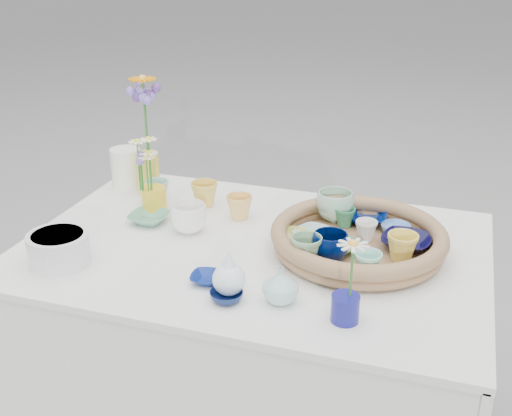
% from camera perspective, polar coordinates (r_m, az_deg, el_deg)
% --- Properties ---
extents(wicker_tray, '(0.47, 0.47, 0.08)m').
position_cam_1_polar(wicker_tray, '(1.75, 9.08, -2.77)').
color(wicker_tray, brown).
rests_on(wicker_tray, display_table).
extents(tray_ceramic_0, '(0.12, 0.12, 0.03)m').
position_cam_1_polar(tray_ceramic_0, '(1.89, 9.76, -0.86)').
color(tray_ceramic_0, '#001555').
rests_on(tray_ceramic_0, wicker_tray).
extents(tray_ceramic_1, '(0.15, 0.15, 0.03)m').
position_cam_1_polar(tray_ceramic_1, '(1.77, 13.24, -2.98)').
color(tray_ceramic_1, black).
rests_on(tray_ceramic_1, wicker_tray).
extents(tray_ceramic_2, '(0.10, 0.10, 0.07)m').
position_cam_1_polar(tray_ceramic_2, '(1.69, 12.86, -3.45)').
color(tray_ceramic_2, '#E6CB4F').
rests_on(tray_ceramic_2, wicker_tray).
extents(tray_ceramic_3, '(0.13, 0.13, 0.02)m').
position_cam_1_polar(tray_ceramic_3, '(1.72, 7.57, -3.38)').
color(tray_ceramic_3, '#4B8459').
rests_on(tray_ceramic_3, wicker_tray).
extents(tray_ceramic_4, '(0.10, 0.10, 0.08)m').
position_cam_1_polar(tray_ceramic_4, '(1.64, 4.49, -3.76)').
color(tray_ceramic_4, '#76A376').
rests_on(tray_ceramic_4, wicker_tray).
extents(tray_ceramic_5, '(0.14, 0.14, 0.03)m').
position_cam_1_polar(tray_ceramic_5, '(1.77, 5.21, -2.41)').
color(tray_ceramic_5, '#95C1BC').
rests_on(tray_ceramic_5, wicker_tray).
extents(tray_ceramic_6, '(0.13, 0.13, 0.09)m').
position_cam_1_polar(tray_ceramic_6, '(1.89, 7.03, 0.20)').
color(tray_ceramic_6, '#9CCCAF').
rests_on(tray_ceramic_6, wicker_tray).
extents(tray_ceramic_7, '(0.08, 0.08, 0.06)m').
position_cam_1_polar(tray_ceramic_7, '(1.78, 9.76, -1.99)').
color(tray_ceramic_7, silver).
rests_on(tray_ceramic_7, wicker_tray).
extents(tray_ceramic_8, '(0.11, 0.11, 0.03)m').
position_cam_1_polar(tray_ceramic_8, '(1.84, 12.31, -1.83)').
color(tray_ceramic_8, '#73A4E7').
rests_on(tray_ceramic_8, wicker_tray).
extents(tray_ceramic_9, '(0.12, 0.12, 0.08)m').
position_cam_1_polar(tray_ceramic_9, '(1.66, 6.60, -3.44)').
color(tray_ceramic_9, '#000D3C').
rests_on(tray_ceramic_9, wicker_tray).
extents(tray_ceramic_10, '(0.13, 0.13, 0.03)m').
position_cam_1_polar(tray_ceramic_10, '(1.74, 3.39, -2.76)').
color(tray_ceramic_10, '#F8F378').
rests_on(tray_ceramic_10, wicker_tray).
extents(tray_ceramic_11, '(0.09, 0.09, 0.06)m').
position_cam_1_polar(tray_ceramic_11, '(1.60, 9.89, -4.98)').
color(tray_ceramic_11, '#94DDC6').
rests_on(tray_ceramic_11, wicker_tray).
extents(tray_ceramic_12, '(0.08, 0.08, 0.06)m').
position_cam_1_polar(tray_ceramic_12, '(1.85, 7.88, -0.83)').
color(tray_ceramic_12, '#2D724A').
rests_on(tray_ceramic_12, wicker_tray).
extents(loose_ceramic_0, '(0.11, 0.11, 0.08)m').
position_cam_1_polar(loose_ceramic_0, '(2.02, -4.61, 1.25)').
color(loose_ceramic_0, gold).
rests_on(loose_ceramic_0, display_table).
extents(loose_ceramic_1, '(0.10, 0.10, 0.07)m').
position_cam_1_polar(loose_ceramic_1, '(1.93, -1.49, 0.10)').
color(loose_ceramic_1, '#F1BA5C').
rests_on(loose_ceramic_1, display_table).
extents(loose_ceramic_2, '(0.12, 0.12, 0.03)m').
position_cam_1_polar(loose_ceramic_2, '(1.93, -9.49, -0.89)').
color(loose_ceramic_2, '#5C9B7C').
rests_on(loose_ceramic_2, display_table).
extents(loose_ceramic_3, '(0.12, 0.12, 0.08)m').
position_cam_1_polar(loose_ceramic_3, '(1.85, -6.01, -0.89)').
color(loose_ceramic_3, white).
rests_on(loose_ceramic_3, display_table).
extents(loose_ceramic_4, '(0.09, 0.09, 0.02)m').
position_cam_1_polar(loose_ceramic_4, '(1.60, -4.35, -6.25)').
color(loose_ceramic_4, navy).
rests_on(loose_ceramic_4, display_table).
extents(loose_ceramic_5, '(0.09, 0.09, 0.07)m').
position_cam_1_polar(loose_ceramic_5, '(2.07, -8.78, 1.51)').
color(loose_ceramic_5, '#96C8B2').
rests_on(loose_ceramic_5, display_table).
extents(loose_ceramic_6, '(0.10, 0.10, 0.02)m').
position_cam_1_polar(loose_ceramic_6, '(1.52, -2.64, -7.83)').
color(loose_ceramic_6, '#0F1E4A').
rests_on(loose_ceramic_6, display_table).
extents(fluted_bowl, '(0.17, 0.17, 0.08)m').
position_cam_1_polar(fluted_bowl, '(1.75, -17.11, -3.47)').
color(fluted_bowl, silver).
rests_on(fluted_bowl, display_table).
extents(bud_vase_paleblue, '(0.09, 0.09, 0.12)m').
position_cam_1_polar(bud_vase_paleblue, '(1.52, -2.43, -5.65)').
color(bud_vase_paleblue, white).
rests_on(bud_vase_paleblue, display_table).
extents(bud_vase_seafoam, '(0.10, 0.10, 0.09)m').
position_cam_1_polar(bud_vase_seafoam, '(1.50, 2.19, -6.84)').
color(bud_vase_seafoam, '#A5D0CC').
rests_on(bud_vase_seafoam, display_table).
extents(bud_vase_cobalt, '(0.08, 0.08, 0.06)m').
position_cam_1_polar(bud_vase_cobalt, '(1.45, 7.93, -8.82)').
color(bud_vase_cobalt, navy).
rests_on(bud_vase_cobalt, display_table).
extents(single_daisy, '(0.11, 0.11, 0.14)m').
position_cam_1_polar(single_daisy, '(1.41, 8.49, -5.51)').
color(single_daisy, white).
rests_on(single_daisy, bud_vase_cobalt).
extents(tall_vase_yellow, '(0.09, 0.09, 0.14)m').
position_cam_1_polar(tall_vase_yellow, '(2.14, -9.56, 3.10)').
color(tall_vase_yellow, gold).
rests_on(tall_vase_yellow, display_table).
extents(gerbera, '(0.13, 0.13, 0.26)m').
position_cam_1_polar(gerbera, '(2.07, -9.83, 7.97)').
color(gerbera, orange).
rests_on(gerbera, tall_vase_yellow).
extents(hydrangea, '(0.08, 0.08, 0.26)m').
position_cam_1_polar(hydrangea, '(2.09, -9.72, 7.36)').
color(hydrangea, '#623C9B').
rests_on(hydrangea, tall_vase_yellow).
extents(white_pitcher, '(0.16, 0.13, 0.13)m').
position_cam_1_polar(white_pitcher, '(2.20, -11.48, 3.52)').
color(white_pitcher, white).
rests_on(white_pitcher, display_table).
extents(daisy_cup, '(0.09, 0.09, 0.08)m').
position_cam_1_polar(daisy_cup, '(1.99, -9.03, 0.72)').
color(daisy_cup, gold).
rests_on(daisy_cup, display_table).
extents(daisy_posy, '(0.10, 0.10, 0.16)m').
position_cam_1_polar(daisy_posy, '(1.94, -9.70, 3.85)').
color(daisy_posy, white).
rests_on(daisy_posy, daisy_cup).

